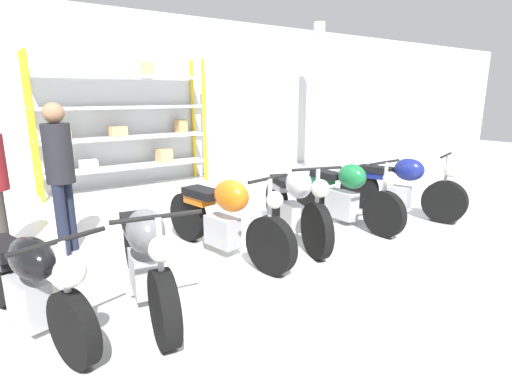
{
  "coord_description": "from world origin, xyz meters",
  "views": [
    {
      "loc": [
        -2.84,
        -3.65,
        1.91
      ],
      "look_at": [
        0.0,
        0.4,
        0.7
      ],
      "focal_mm": 28.0,
      "sensor_mm": 36.0,
      "label": 1
    }
  ],
  "objects": [
    {
      "name": "motorcycle_orange",
      "position": [
        -0.52,
        0.3,
        0.48
      ],
      "size": [
        0.67,
        2.13,
        1.07
      ],
      "rotation": [
        0.0,
        0.0,
        -1.39
      ],
      "color": "black",
      "rests_on": "ground_plane"
    },
    {
      "name": "motorcycle_green",
      "position": [
        1.57,
        0.32,
        0.47
      ],
      "size": [
        0.61,
        2.07,
        1.05
      ],
      "rotation": [
        0.0,
        0.0,
        -1.54
      ],
      "color": "black",
      "rests_on": "ground_plane"
    },
    {
      "name": "toolbox",
      "position": [
        3.35,
        -0.26,
        0.14
      ],
      "size": [
        0.44,
        0.26,
        0.28
      ],
      "color": "black",
      "rests_on": "ground_plane"
    },
    {
      "name": "motorcycle_silver",
      "position": [
        0.52,
        0.24,
        0.5
      ],
      "size": [
        0.85,
        1.97,
        1.1
      ],
      "rotation": [
        0.0,
        0.0,
        -1.87
      ],
      "color": "black",
      "rests_on": "ground_plane"
    },
    {
      "name": "motorcycle_grey",
      "position": [
        -1.71,
        -0.25,
        0.47
      ],
      "size": [
        0.7,
        2.1,
        1.05
      ],
      "rotation": [
        0.0,
        0.0,
        -1.74
      ],
      "color": "black",
      "rests_on": "ground_plane"
    },
    {
      "name": "person_browsing",
      "position": [
        -2.07,
        1.5,
        1.09
      ],
      "size": [
        0.45,
        0.45,
        1.83
      ],
      "rotation": [
        0.0,
        0.0,
        2.43
      ],
      "color": "#1E2338",
      "rests_on": "ground_plane"
    },
    {
      "name": "support_pillar",
      "position": [
        4.31,
        3.88,
        1.8
      ],
      "size": [
        0.28,
        0.28,
        3.6
      ],
      "color": "silver",
      "rests_on": "ground_plane"
    },
    {
      "name": "back_wall",
      "position": [
        0.0,
        4.97,
        1.8
      ],
      "size": [
        30.0,
        0.08,
        3.6
      ],
      "color": "silver",
      "rests_on": "ground_plane"
    },
    {
      "name": "shelving_rack",
      "position": [
        -0.27,
        4.6,
        1.3
      ],
      "size": [
        3.42,
        0.63,
        2.66
      ],
      "color": "gold",
      "rests_on": "ground_plane"
    },
    {
      "name": "ground_plane",
      "position": [
        0.0,
        0.0,
        0.0
      ],
      "size": [
        30.0,
        30.0,
        0.0
      ],
      "primitive_type": "plane",
      "color": "silver"
    },
    {
      "name": "motorcycle_black",
      "position": [
        -2.64,
        -0.2,
        0.45
      ],
      "size": [
        0.83,
        1.9,
        0.96
      ],
      "rotation": [
        0.0,
        0.0,
        -1.29
      ],
      "color": "black",
      "rests_on": "ground_plane"
    },
    {
      "name": "motorcycle_blue",
      "position": [
        2.67,
        0.13,
        0.46
      ],
      "size": [
        0.83,
        1.98,
        1.05
      ],
      "rotation": [
        0.0,
        0.0,
        -1.28
      ],
      "color": "black",
      "rests_on": "ground_plane"
    }
  ]
}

